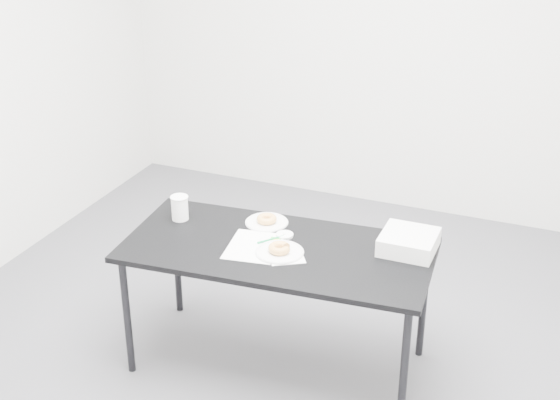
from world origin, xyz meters
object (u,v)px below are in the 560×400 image
at_px(scorecard, 254,246).
at_px(donut_far, 267,219).
at_px(table, 278,256).
at_px(bakery_box, 409,242).
at_px(donut_near, 280,248).
at_px(coffee_cup, 180,208).
at_px(plate_near, 280,252).
at_px(pen, 271,239).
at_px(plate_far, 267,222).

relative_size(scorecard, donut_far, 3.00).
height_order(table, bakery_box, bakery_box).
bearing_deg(scorecard, table, 9.94).
bearing_deg(donut_near, coffee_cup, 167.11).
relative_size(coffee_cup, bakery_box, 0.50).
distance_m(table, plate_near, 0.08).
height_order(scorecard, pen, pen).
xyz_separation_m(plate_near, donut_far, (-0.18, 0.27, 0.02)).
bearing_deg(donut_far, pen, -61.19).
xyz_separation_m(plate_near, donut_near, (-0.00, 0.00, 0.02)).
bearing_deg(scorecard, plate_near, -14.66).
bearing_deg(pen, table, -91.27).
distance_m(scorecard, plate_near, 0.14).
xyz_separation_m(pen, plate_far, (-0.10, 0.17, -0.00)).
bearing_deg(donut_near, plate_far, 124.10).
bearing_deg(table, donut_near, -62.81).
distance_m(table, pen, 0.10).
bearing_deg(scorecard, donut_near, -14.66).
distance_m(table, coffee_cup, 0.61).
relative_size(plate_far, bakery_box, 0.85).
height_order(table, donut_far, donut_far).
bearing_deg(table, scorecard, -165.97).
relative_size(plate_far, coffee_cup, 1.70).
xyz_separation_m(table, plate_near, (0.03, -0.05, 0.06)).
xyz_separation_m(table, donut_near, (0.03, -0.05, 0.08)).
relative_size(donut_near, donut_far, 1.05).
distance_m(plate_far, donut_far, 0.02).
xyz_separation_m(table, bakery_box, (0.60, 0.22, 0.10)).
relative_size(pen, plate_far, 0.65).
xyz_separation_m(pen, coffee_cup, (-0.53, 0.04, 0.06)).
relative_size(pen, donut_near, 1.32).
xyz_separation_m(coffee_cup, bakery_box, (1.19, 0.13, -0.02)).
bearing_deg(coffee_cup, plate_far, 16.59).
bearing_deg(plate_far, plate_near, -55.90).
bearing_deg(plate_far, scorecard, -80.84).
relative_size(table, coffee_cup, 11.88).
height_order(donut_near, coffee_cup, coffee_cup).
bearing_deg(plate_far, coffee_cup, -163.41).
relative_size(table, plate_far, 6.98).
height_order(donut_near, donut_far, donut_near).
xyz_separation_m(plate_far, coffee_cup, (-0.44, -0.13, 0.06)).
bearing_deg(bakery_box, donut_far, 179.60).
bearing_deg(plate_far, pen, -61.19).
distance_m(plate_near, donut_far, 0.33).
relative_size(donut_near, bakery_box, 0.42).
xyz_separation_m(donut_far, coffee_cup, (-0.44, -0.13, 0.04)).
bearing_deg(donut_near, scorecard, 173.94).
height_order(table, plate_far, plate_far).
bearing_deg(plate_far, donut_far, 90.00).
relative_size(plate_near, plate_far, 1.05).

